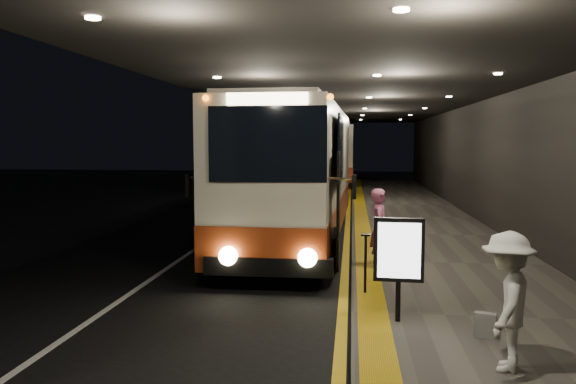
# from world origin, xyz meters

# --- Properties ---
(ground) EXTENTS (90.00, 90.00, 0.00)m
(ground) POSITION_xyz_m (0.00, 0.00, 0.00)
(ground) COLOR black
(lane_line_white) EXTENTS (0.12, 50.00, 0.01)m
(lane_line_white) POSITION_xyz_m (-1.80, 5.00, 0.01)
(lane_line_white) COLOR silver
(lane_line_white) RESTS_ON ground
(kerb_stripe_yellow) EXTENTS (0.18, 50.00, 0.01)m
(kerb_stripe_yellow) POSITION_xyz_m (2.35, 5.00, 0.01)
(kerb_stripe_yellow) COLOR gold
(kerb_stripe_yellow) RESTS_ON ground
(sidewalk) EXTENTS (4.50, 50.00, 0.15)m
(sidewalk) POSITION_xyz_m (4.75, 5.00, 0.07)
(sidewalk) COLOR #514C44
(sidewalk) RESTS_ON ground
(tactile_strip) EXTENTS (0.50, 50.00, 0.01)m
(tactile_strip) POSITION_xyz_m (2.85, 5.00, 0.16)
(tactile_strip) COLOR gold
(tactile_strip) RESTS_ON sidewalk
(terminal_wall) EXTENTS (0.10, 50.00, 6.00)m
(terminal_wall) POSITION_xyz_m (7.00, 5.00, 3.00)
(terminal_wall) COLOR black
(terminal_wall) RESTS_ON ground
(support_columns) EXTENTS (0.80, 24.80, 4.40)m
(support_columns) POSITION_xyz_m (-1.50, 4.00, 2.20)
(support_columns) COLOR black
(support_columns) RESTS_ON ground
(canopy) EXTENTS (9.00, 50.00, 0.40)m
(canopy) POSITION_xyz_m (2.50, 5.00, 4.60)
(canopy) COLOR black
(canopy) RESTS_ON support_columns
(coach_main) EXTENTS (2.91, 12.54, 3.89)m
(coach_main) POSITION_xyz_m (0.90, 4.29, 1.87)
(coach_main) COLOR beige
(coach_main) RESTS_ON ground
(coach_second) EXTENTS (2.36, 11.10, 3.48)m
(coach_second) POSITION_xyz_m (0.77, 16.47, 1.67)
(coach_second) COLOR beige
(coach_second) RESTS_ON ground
(coach_third) EXTENTS (3.20, 12.98, 4.05)m
(coach_third) POSITION_xyz_m (0.94, 29.03, 1.94)
(coach_third) COLOR beige
(coach_third) RESTS_ON ground
(passenger_boarding) EXTENTS (0.47, 0.68, 1.78)m
(passenger_boarding) POSITION_xyz_m (3.12, 0.28, 1.04)
(passenger_boarding) COLOR #C45B86
(passenger_boarding) RESTS_ON sidewalk
(passenger_waiting_white) EXTENTS (0.89, 1.22, 1.72)m
(passenger_waiting_white) POSITION_xyz_m (4.40, -5.33, 1.01)
(passenger_waiting_white) COLOR silver
(passenger_waiting_white) RESTS_ON sidewalk
(bag_polka) EXTENTS (0.32, 0.21, 0.36)m
(bag_polka) POSITION_xyz_m (4.41, -4.19, 0.33)
(bag_polka) COLOR black
(bag_polka) RESTS_ON sidewalk
(info_sign) EXTENTS (0.78, 0.16, 1.64)m
(info_sign) POSITION_xyz_m (3.22, -3.59, 1.25)
(info_sign) COLOR black
(info_sign) RESTS_ON sidewalk
(stanchion_post) EXTENTS (0.05, 0.05, 1.10)m
(stanchion_post) POSITION_xyz_m (2.75, -1.98, 0.70)
(stanchion_post) COLOR black
(stanchion_post) RESTS_ON sidewalk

